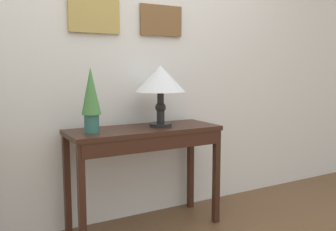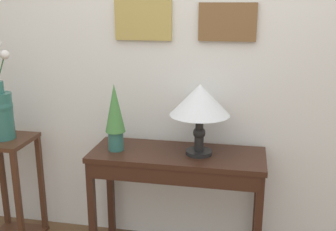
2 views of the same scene
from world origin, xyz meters
name	(u,v)px [view 1 (image 1 of 2)]	position (x,y,z in m)	size (l,w,h in m)	color
back_wall_with_art	(136,46)	(0.00, 1.41, 1.40)	(9.00, 0.13, 2.80)	silver
console_table	(145,143)	(-0.09, 1.08, 0.67)	(1.14, 0.44, 0.78)	#381E14
table_lamp	(160,81)	(0.06, 1.10, 1.13)	(0.38, 0.38, 0.46)	black
potted_plant_on_console	(91,97)	(-0.49, 1.07, 1.03)	(0.13, 0.13, 0.45)	#2D665B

